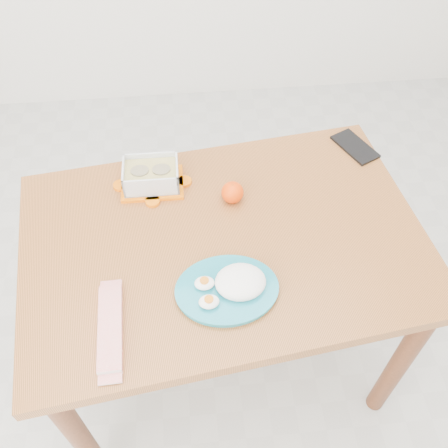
{
  "coord_description": "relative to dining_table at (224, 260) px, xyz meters",
  "views": [
    {
      "loc": [
        -0.03,
        -0.81,
        1.85
      ],
      "look_at": [
        0.05,
        0.04,
        0.81
      ],
      "focal_mm": 40.0,
      "sensor_mm": 36.0,
      "label": 1
    }
  ],
  "objects": [
    {
      "name": "rice_plate",
      "position": [
        0.0,
        -0.17,
        0.13
      ],
      "size": [
        0.27,
        0.27,
        0.07
      ],
      "rotation": [
        0.0,
        0.0,
        0.04
      ],
      "color": "teal",
      "rests_on": "dining_table"
    },
    {
      "name": "dining_table",
      "position": [
        0.0,
        0.0,
        0.0
      ],
      "size": [
        1.21,
        0.88,
        0.75
      ],
      "rotation": [
        0.0,
        0.0,
        0.13
      ],
      "color": "#AA5F30",
      "rests_on": "ground"
    },
    {
      "name": "orange_fruit",
      "position": [
        0.04,
        0.14,
        0.14
      ],
      "size": [
        0.07,
        0.07,
        0.07
      ],
      "primitive_type": "sphere",
      "color": "#FF3B05",
      "rests_on": "dining_table"
    },
    {
      "name": "smartphone",
      "position": [
        0.46,
        0.33,
        0.11
      ],
      "size": [
        0.14,
        0.18,
        0.01
      ],
      "primitive_type": "cube",
      "rotation": [
        0.0,
        0.0,
        0.45
      ],
      "color": "black",
      "rests_on": "dining_table"
    },
    {
      "name": "candy_bar",
      "position": [
        -0.3,
        -0.26,
        0.12
      ],
      "size": [
        0.06,
        0.23,
        0.02
      ],
      "primitive_type": "cube",
      "rotation": [
        0.0,
        0.0,
        1.61
      ],
      "color": "red",
      "rests_on": "dining_table"
    },
    {
      "name": "food_container",
      "position": [
        -0.2,
        0.22,
        0.15
      ],
      "size": [
        0.19,
        0.14,
        0.08
      ],
      "rotation": [
        0.0,
        0.0,
        -0.01
      ],
      "color": "orange",
      "rests_on": "dining_table"
    },
    {
      "name": "ground",
      "position": [
        -0.05,
        -0.04,
        -0.64
      ],
      "size": [
        3.5,
        3.5,
        0.0
      ],
      "primitive_type": "plane",
      "color": "#B7B7B2",
      "rests_on": "ground"
    }
  ]
}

